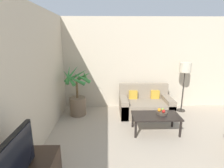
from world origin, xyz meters
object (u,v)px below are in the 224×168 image
object	(u,v)px
apple_red	(164,111)
orange_fruit	(159,110)
sofa_loveseat	(145,105)
television	(14,161)
coffee_table	(156,117)
floor_lamp	(185,71)
fruit_bowl	(162,113)
apple_green	(163,110)
potted_palm	(77,97)

from	to	relation	value
apple_red	orange_fruit	size ratio (longest dim) A/B	0.98
sofa_loveseat	television	bearing A→B (deg)	-123.63
television	sofa_loveseat	size ratio (longest dim) A/B	0.58
coffee_table	floor_lamp	bearing A→B (deg)	47.33
coffee_table	fruit_bowl	world-z (taller)	fruit_bowl
sofa_loveseat	coffee_table	world-z (taller)	sofa_loveseat
coffee_table	apple_red	world-z (taller)	apple_red
apple_red	apple_green	world-z (taller)	apple_red
floor_lamp	fruit_bowl	bearing A→B (deg)	-129.78
fruit_bowl	apple_red	xyz separation A→B (m)	(0.02, -0.06, 0.07)
potted_palm	apple_red	distance (m)	2.32
apple_green	potted_palm	bearing A→B (deg)	157.28
floor_lamp	fruit_bowl	xyz separation A→B (m)	(-0.94, -1.13, -0.78)
potted_palm	sofa_loveseat	bearing A→B (deg)	0.59
floor_lamp	coffee_table	xyz separation A→B (m)	(-1.10, -1.19, -0.86)
sofa_loveseat	floor_lamp	xyz separation A→B (m)	(1.13, 0.18, 0.95)
floor_lamp	coffee_table	world-z (taller)	floor_lamp
fruit_bowl	orange_fruit	size ratio (longest dim) A/B	2.98
television	fruit_bowl	size ratio (longest dim) A/B	3.51
coffee_table	fruit_bowl	bearing A→B (deg)	20.74
sofa_loveseat	floor_lamp	bearing A→B (deg)	9.01
floor_lamp	orange_fruit	size ratio (longest dim) A/B	18.18
floor_lamp	fruit_bowl	world-z (taller)	floor_lamp
television	potted_palm	distance (m)	3.05
apple_red	orange_fruit	distance (m)	0.11
floor_lamp	apple_green	xyz separation A→B (m)	(-0.91, -1.08, -0.72)
television	coffee_table	xyz separation A→B (m)	(2.06, 2.04, -0.49)
potted_palm	orange_fruit	bearing A→B (deg)	-24.41
sofa_loveseat	coffee_table	distance (m)	1.02
potted_palm	sofa_loveseat	distance (m)	1.91
potted_palm	floor_lamp	distance (m)	3.10
apple_green	apple_red	bearing A→B (deg)	-97.77
potted_palm	fruit_bowl	distance (m)	2.28
apple_red	sofa_loveseat	bearing A→B (deg)	101.26
orange_fruit	potted_palm	bearing A→B (deg)	155.59
sofa_loveseat	apple_green	world-z (taller)	sofa_loveseat
apple_red	apple_green	xyz separation A→B (m)	(0.01, 0.11, -0.00)
apple_green	orange_fruit	size ratio (longest dim) A/B	0.88
apple_red	coffee_table	bearing A→B (deg)	-178.88
orange_fruit	coffee_table	bearing A→B (deg)	-140.10
television	floor_lamp	xyz separation A→B (m)	(3.15, 3.23, 0.37)
apple_red	apple_green	size ratio (longest dim) A/B	1.11
sofa_loveseat	floor_lamp	distance (m)	1.49
floor_lamp	orange_fruit	distance (m)	1.66
potted_palm	floor_lamp	size ratio (longest dim) A/B	0.96
fruit_bowl	apple_green	distance (m)	0.08
potted_palm	apple_green	size ratio (longest dim) A/B	19.82
floor_lamp	orange_fruit	xyz separation A→B (m)	(-1.00, -1.11, -0.71)
potted_palm	orange_fruit	size ratio (longest dim) A/B	17.50
sofa_loveseat	orange_fruit	world-z (taller)	sofa_loveseat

